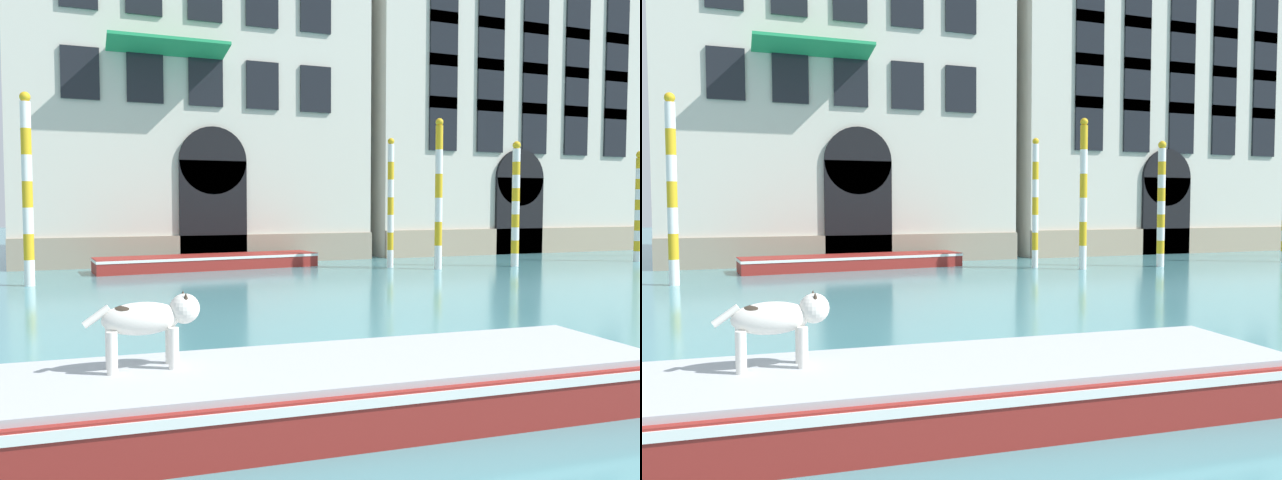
% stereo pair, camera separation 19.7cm
% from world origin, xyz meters
% --- Properties ---
extents(palazzo_left, '(12.04, 7.40, 17.76)m').
position_xyz_m(palazzo_left, '(1.83, 23.59, 8.86)').
color(palazzo_left, beige).
rests_on(palazzo_left, ground_plane).
extents(palazzo_right, '(13.38, 6.13, 12.11)m').
position_xyz_m(palazzo_right, '(15.15, 23.58, 6.04)').
color(palazzo_right, beige).
rests_on(palazzo_right, ground_plane).
extents(boat_foreground, '(8.93, 2.36, 0.53)m').
position_xyz_m(boat_foreground, '(-0.97, 5.31, 0.28)').
color(boat_foreground, maroon).
rests_on(boat_foreground, ground_plane).
extents(dog_on_deck, '(1.02, 0.31, 0.68)m').
position_xyz_m(dog_on_deck, '(-1.49, 5.61, 0.97)').
color(dog_on_deck, silver).
rests_on(dog_on_deck, boat_foreground).
extents(boat_moored_near_palazzo, '(6.93, 2.00, 0.43)m').
position_xyz_m(boat_moored_near_palazzo, '(1.62, 19.12, 0.23)').
color(boat_moored_near_palazzo, maroon).
rests_on(boat_moored_near_palazzo, ground_plane).
extents(mooring_pole_0, '(0.21, 0.21, 4.09)m').
position_xyz_m(mooring_pole_0, '(7.09, 17.53, 2.06)').
color(mooring_pole_0, white).
rests_on(mooring_pole_0, ground_plane).
extents(mooring_pole_1, '(0.24, 0.24, 4.62)m').
position_xyz_m(mooring_pole_1, '(8.20, 16.48, 2.33)').
color(mooring_pole_1, white).
rests_on(mooring_pole_1, ground_plane).
extents(mooring_pole_2, '(0.25, 0.25, 4.72)m').
position_xyz_m(mooring_pole_2, '(-3.28, 16.64, 2.38)').
color(mooring_pole_2, white).
rests_on(mooring_pole_2, ground_plane).
extents(mooring_pole_5, '(0.25, 0.25, 4.02)m').
position_xyz_m(mooring_pole_5, '(11.01, 16.40, 2.03)').
color(mooring_pole_5, white).
rests_on(mooring_pole_5, ground_plane).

